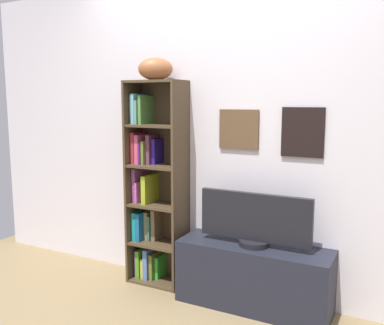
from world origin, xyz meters
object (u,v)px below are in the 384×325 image
at_px(bookshelf, 153,190).
at_px(football, 155,69).
at_px(tv_stand, 253,276).
at_px(television, 255,220).

height_order(bookshelf, football, football).
distance_m(bookshelf, football, 0.97).
relative_size(bookshelf, tv_stand, 1.49).
bearing_deg(tv_stand, football, 176.65).
distance_m(football, television, 1.38).
xyz_separation_m(football, television, (0.85, -0.05, -1.09)).
bearing_deg(television, football, 176.73).
distance_m(tv_stand, television, 0.43).
bearing_deg(football, tv_stand, -3.35).
relative_size(bookshelf, television, 2.02).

